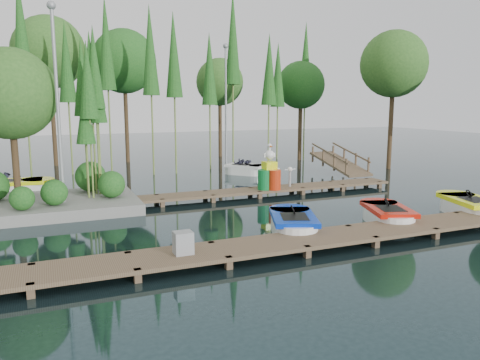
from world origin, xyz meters
name	(u,v)px	position (x,y,z in m)	size (l,w,h in m)	color
ground_plane	(232,214)	(0.00, 0.00, 0.00)	(90.00, 90.00, 0.00)	#1D3236
near_dock	(295,242)	(0.00, -4.50, 0.23)	(18.00, 1.50, 0.50)	brown
far_dock	(232,193)	(1.00, 2.50, 0.23)	(15.00, 1.20, 0.50)	brown
island	(34,123)	(-6.30, 3.29, 3.18)	(6.20, 4.20, 6.75)	gray
tree_screen	(121,59)	(-2.04, 10.60, 6.12)	(34.42, 18.53, 10.31)	#422F1C
lamp_island	(57,92)	(-5.50, 2.50, 4.26)	(0.30, 0.30, 7.25)	gray
lamp_rear	(226,96)	(4.00, 11.00, 4.26)	(0.30, 0.30, 7.25)	gray
ramp	(340,163)	(9.00, 6.50, 0.59)	(1.50, 3.94, 1.49)	brown
boat_blue	(293,225)	(0.75, -3.04, 0.27)	(2.19, 3.05, 0.94)	white
boat_red	(387,216)	(4.12, -3.24, 0.26)	(2.06, 2.96, 0.91)	white
boat_yellow_near	(470,207)	(7.56, -3.42, 0.28)	(2.01, 3.15, 0.98)	white
boat_yellow_far	(15,187)	(-7.30, 6.75, 0.32)	(3.04, 1.45, 1.50)	white
boat_white_far	(246,169)	(4.04, 8.15, 0.27)	(2.61, 2.64, 1.21)	white
utility_cabinet	(183,243)	(-3.08, -4.50, 0.57)	(0.45, 0.38, 0.55)	gray
yellow_barrel	(270,179)	(2.70, 2.50, 0.71)	(0.55, 0.55, 0.82)	#DFEF0C
drum_cluster	(270,176)	(2.66, 2.35, 0.86)	(1.11, 1.01, 1.91)	#0C6F2D
seagull_post	(290,173)	(3.67, 2.50, 0.88)	(0.54, 0.29, 0.86)	gray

